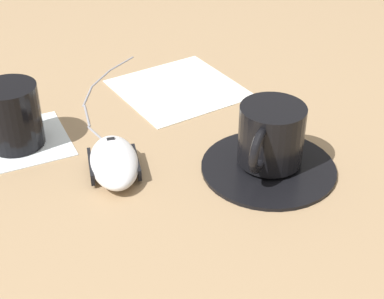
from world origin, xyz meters
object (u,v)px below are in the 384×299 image
Objects in this scene: coffee_cup at (271,135)px; computer_mouse at (114,162)px; drinking_glass at (12,115)px; saucer at (268,166)px.

coffee_cup reaches higher than computer_mouse.
drinking_glass is (0.22, 0.21, -0.00)m from coffee_cup.
drinking_glass is at bearing 42.51° from saucer.
coffee_cup is 0.18m from computer_mouse.
saucer is 1.56× the size of coffee_cup.
coffee_cup is 1.29× the size of drinking_glass.
coffee_cup reaches higher than saucer.
saucer is at bearing -125.28° from computer_mouse.
drinking_glass reaches higher than saucer.
computer_mouse is at bearing -152.98° from drinking_glass.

